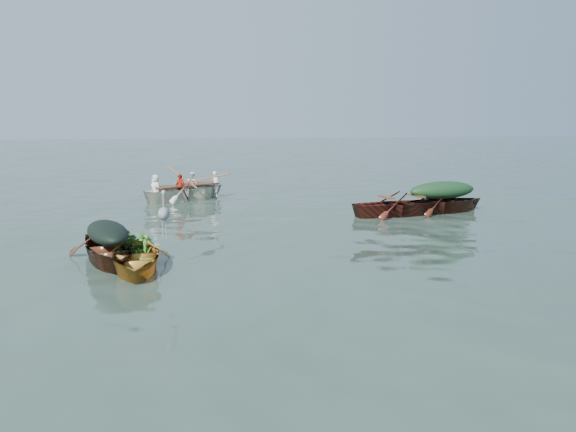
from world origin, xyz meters
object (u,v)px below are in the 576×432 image
Objects in this scene: heron at (164,221)px; open_wooden_boat at (401,215)px; green_tarp_boat at (441,212)px; dark_covered_boat at (109,262)px; yellow_dinghy at (136,269)px; rowed_boat at (187,200)px.

open_wooden_boat is at bearing 31.65° from heron.
heron reaches higher than green_tarp_boat.
open_wooden_boat is (7.56, 4.07, 0.00)m from dark_covered_boat.
heron reaches higher than yellow_dinghy.
open_wooden_boat is at bearing 29.98° from yellow_dinghy.
heron is at bearing 110.70° from green_tarp_boat.
rowed_boat reaches higher than green_tarp_boat.
open_wooden_boat is (7.01, 4.71, 0.00)m from yellow_dinghy.
open_wooden_boat reaches higher than dark_covered_boat.
green_tarp_boat is 1.39m from open_wooden_boat.
rowed_boat is at bearing 47.99° from open_wooden_boat.
green_tarp_boat is at bearing 26.83° from yellow_dinghy.
dark_covered_boat is (-0.56, 0.64, 0.00)m from yellow_dinghy.
yellow_dinghy is at bearing 140.51° from rowed_boat.
yellow_dinghy is 0.72× the size of rowed_boat.
yellow_dinghy is at bearing 109.43° from green_tarp_boat.
open_wooden_boat is 0.95× the size of rowed_boat.
yellow_dinghy is 0.87× the size of dark_covered_boat.
rowed_boat reaches higher than open_wooden_boat.
green_tarp_boat is 0.99× the size of open_wooden_boat.
dark_covered_boat reaches higher than yellow_dinghy.
open_wooden_boat reaches higher than yellow_dinghy.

